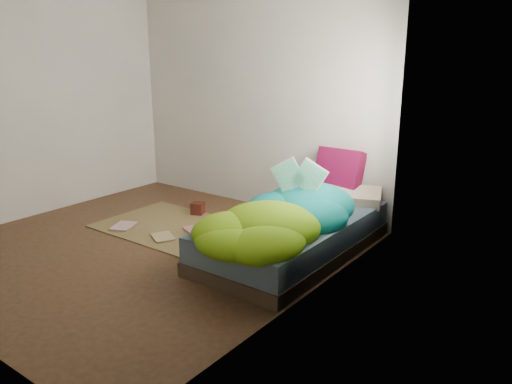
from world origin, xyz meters
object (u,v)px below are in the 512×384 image
(open_book, at_px, (299,166))
(pillow_magenta, at_px, (338,173))
(bed, at_px, (294,236))
(floor_book_a, at_px, (115,225))
(wooden_box, at_px, (198,208))
(floor_book_b, at_px, (195,226))

(open_book, bearing_deg, pillow_magenta, 72.18)
(bed, height_order, pillow_magenta, pillow_magenta)
(floor_book_a, bearing_deg, pillow_magenta, 14.34)
(bed, xyz_separation_m, pillow_magenta, (-0.03, 0.90, 0.42))
(open_book, xyz_separation_m, floor_book_a, (-1.87, -0.65, -0.78))
(wooden_box, bearing_deg, pillow_magenta, 22.91)
(pillow_magenta, bearing_deg, floor_book_a, -140.65)
(pillow_magenta, height_order, open_book, open_book)
(bed, xyz_separation_m, wooden_box, (-1.48, 0.29, -0.09))
(open_book, height_order, floor_book_a, open_book)
(floor_book_a, bearing_deg, open_book, -4.34)
(pillow_magenta, distance_m, floor_book_b, 1.61)
(open_book, bearing_deg, floor_book_a, -179.04)
(pillow_magenta, xyz_separation_m, wooden_box, (-1.44, -0.61, -0.51))
(bed, bearing_deg, pillow_magenta, 92.11)
(pillow_magenta, distance_m, wooden_box, 1.65)
(open_book, distance_m, floor_book_a, 2.13)
(open_book, bearing_deg, floor_book_b, 169.22)
(bed, height_order, floor_book_b, bed)
(wooden_box, bearing_deg, floor_book_b, -51.58)
(bed, distance_m, open_book, 0.65)
(floor_book_b, bearing_deg, wooden_box, 150.68)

